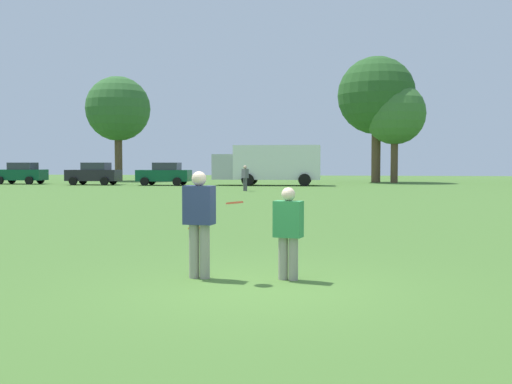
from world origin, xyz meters
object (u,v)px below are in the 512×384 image
object	(u,v)px
frisbee	(235,203)
traffic_cone	(195,220)
player_defender	(288,228)
parked_car_center	(165,174)
parked_car_mid_left	(94,174)
bystander_sideline_watcher	(245,177)
player_thrower	(199,218)
box_truck	(269,163)
parked_car_near_left	(21,173)

from	to	relation	value
frisbee	traffic_cone	world-z (taller)	frisbee
player_defender	parked_car_center	world-z (taller)	parked_car_center
parked_car_mid_left	bystander_sideline_watcher	distance (m)	16.30
frisbee	player_thrower	bearing A→B (deg)	159.69
player_defender	parked_car_mid_left	xyz separation A→B (m)	(-19.26, 37.14, 0.11)
player_defender	bystander_sideline_watcher	bearing A→B (deg)	100.62
box_truck	parked_car_near_left	bearing A→B (deg)	-179.92
parked_car_near_left	parked_car_mid_left	distance (m)	6.98
parked_car_near_left	parked_car_center	xyz separation A→B (m)	(12.91, -1.02, 0.00)
player_defender	frisbee	xyz separation A→B (m)	(-0.80, -0.30, 0.42)
player_thrower	parked_car_near_left	xyz separation A→B (m)	(-24.75, 38.11, -0.04)
parked_car_mid_left	box_truck	size ratio (longest dim) A/B	0.50
frisbee	traffic_cone	xyz separation A→B (m)	(-2.45, 7.28, -1.00)
box_truck	traffic_cone	bearing A→B (deg)	-86.88
player_defender	box_truck	world-z (taller)	box_truck
player_defender	bystander_sideline_watcher	distance (m)	29.11
parked_car_mid_left	traffic_cone	bearing A→B (deg)	-62.05
parked_car_mid_left	parked_car_center	bearing A→B (deg)	-1.10
frisbee	bystander_sideline_watcher	world-z (taller)	bystander_sideline_watcher
player_thrower	parked_car_center	distance (m)	38.93
bystander_sideline_watcher	player_defender	bearing A→B (deg)	-79.38
frisbee	parked_car_mid_left	size ratio (longest dim) A/B	0.06
parked_car_mid_left	parked_car_center	size ratio (longest dim) A/B	1.00
parked_car_near_left	player_thrower	bearing A→B (deg)	-57.00
player_thrower	frisbee	world-z (taller)	player_thrower
traffic_cone	parked_car_center	size ratio (longest dim) A/B	0.11
bystander_sideline_watcher	box_truck	bearing A→B (deg)	87.49
parked_car_mid_left	parked_car_center	world-z (taller)	same
frisbee	parked_car_near_left	distance (m)	45.98
parked_car_near_left	bystander_sideline_watcher	xyz separation A→B (m)	(20.81, -9.44, 0.00)
player_thrower	traffic_cone	bearing A→B (deg)	104.58
player_defender	frisbee	bearing A→B (deg)	-159.85
parked_car_near_left	box_truck	distance (m)	21.24
parked_car_near_left	parked_car_mid_left	world-z (taller)	same
traffic_cone	parked_car_near_left	distance (m)	38.61
parked_car_near_left	parked_car_center	distance (m)	12.95
frisbee	parked_car_mid_left	distance (m)	41.73
player_thrower	player_defender	xyz separation A→B (m)	(1.42, 0.07, -0.15)
parked_car_near_left	player_defender	bearing A→B (deg)	-55.47
traffic_cone	bystander_sideline_watcher	distance (m)	21.74
player_defender	parked_car_near_left	size ratio (longest dim) A/B	0.34
traffic_cone	box_truck	distance (m)	31.18
player_thrower	box_truck	size ratio (longest dim) A/B	0.20
player_thrower	box_truck	bearing A→B (deg)	95.29
traffic_cone	parked_car_center	xyz separation A→B (m)	(-10.01, 30.04, 0.69)
parked_car_mid_left	parked_car_center	xyz separation A→B (m)	(5.99, -0.11, 0.00)
player_defender	traffic_cone	distance (m)	7.72
traffic_cone	parked_car_center	distance (m)	31.67
player_thrower	box_truck	xyz separation A→B (m)	(-3.53, 38.15, 0.78)
player_thrower	box_truck	world-z (taller)	box_truck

